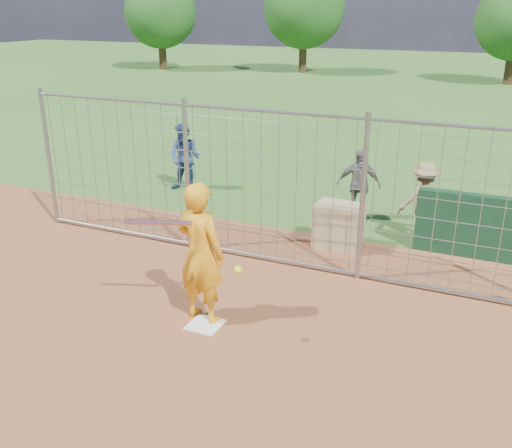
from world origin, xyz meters
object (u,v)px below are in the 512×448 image
at_px(bystander_b, 359,185).
at_px(equipment_bin, 339,226).
at_px(bystander_c, 423,200).
at_px(batter, 201,253).
at_px(bystander_a, 185,158).

height_order(bystander_b, equipment_bin, bystander_b).
distance_m(bystander_b, equipment_bin, 1.55).
distance_m(bystander_c, equipment_bin, 1.70).
bearing_deg(equipment_bin, bystander_c, 44.22).
distance_m(batter, bystander_a, 5.82).
xyz_separation_m(bystander_b, equipment_bin, (0.06, -1.51, -0.32)).
height_order(batter, bystander_b, batter).
xyz_separation_m(bystander_a, equipment_bin, (4.13, -1.79, -0.37)).
height_order(batter, equipment_bin, batter).
bearing_deg(bystander_c, bystander_b, -50.11).
height_order(bystander_a, bystander_b, bystander_a).
xyz_separation_m(batter, bystander_a, (-3.13, 4.90, -0.20)).
bearing_deg(bystander_c, bystander_a, -40.39).
bearing_deg(bystander_b, bystander_a, 164.51).
relative_size(batter, bystander_c, 1.37).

